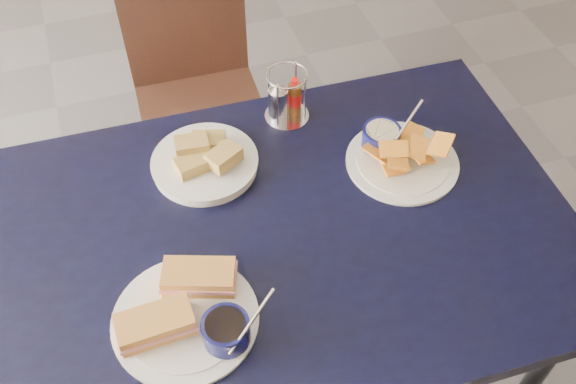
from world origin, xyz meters
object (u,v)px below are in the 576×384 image
object	(u,v)px
sandwich_plate	(189,312)
plantain_plate	(395,152)
chair_far	(194,78)
dining_table	(281,248)
bread_basket	(205,160)
condiment_caddy	(285,100)

from	to	relation	value
sandwich_plate	plantain_plate	distance (m)	0.61
chair_far	sandwich_plate	size ratio (longest dim) A/B	2.74
plantain_plate	dining_table	bearing A→B (deg)	-159.86
chair_far	bread_basket	size ratio (longest dim) A/B	3.47
sandwich_plate	bread_basket	bearing A→B (deg)	72.17
sandwich_plate	bread_basket	xyz separation A→B (m)	(0.12, 0.37, -0.00)
bread_basket	condiment_caddy	bearing A→B (deg)	24.34
chair_far	sandwich_plate	world-z (taller)	sandwich_plate
chair_far	plantain_plate	bearing A→B (deg)	-66.37
dining_table	condiment_caddy	xyz separation A→B (m)	(0.12, 0.33, 0.12)
chair_far	sandwich_plate	xyz separation A→B (m)	(-0.21, -1.02, 0.29)
plantain_plate	bread_basket	distance (m)	0.44
sandwich_plate	plantain_plate	world-z (taller)	same
dining_table	condiment_caddy	size ratio (longest dim) A/B	9.48
dining_table	bread_basket	size ratio (longest dim) A/B	5.34
chair_far	condiment_caddy	xyz separation A→B (m)	(0.14, -0.55, 0.33)
dining_table	condiment_caddy	bearing A→B (deg)	70.23
sandwich_plate	plantain_plate	xyz separation A→B (m)	(0.55, 0.26, -0.00)
plantain_plate	condiment_caddy	world-z (taller)	condiment_caddy
plantain_plate	chair_far	bearing A→B (deg)	113.63
plantain_plate	condiment_caddy	distance (m)	0.29
dining_table	chair_far	size ratio (longest dim) A/B	1.54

